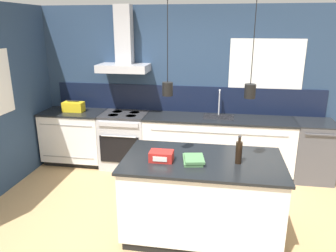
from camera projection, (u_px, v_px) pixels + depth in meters
name	position (u px, v px, depth m)	size (l,w,h in m)	color
ground_plane	(165.00, 228.00, 3.87)	(16.00, 16.00, 0.00)	tan
wall_back	(182.00, 85.00, 5.36)	(5.60, 2.13, 2.60)	navy
wall_left	(0.00, 100.00, 4.52)	(0.08, 3.80, 2.60)	navy
counter_run_left	(75.00, 137.00, 5.62)	(1.04, 0.64, 0.91)	black
counter_run_sink	(217.00, 145.00, 5.24)	(2.33, 0.64, 1.33)	black
oven_range	(125.00, 140.00, 5.47)	(0.74, 0.66, 0.91)	#B5B5BA
dishwasher	(312.00, 150.00, 5.01)	(0.58, 0.65, 0.91)	#4C4C51
kitchen_island	(202.00, 197.00, 3.66)	(1.72, 0.99, 0.91)	black
bottle_on_island	(239.00, 152.00, 3.40)	(0.07, 0.07, 0.30)	black
book_stack	(193.00, 159.00, 3.46)	(0.26, 0.35, 0.06)	#4C7F4C
red_supply_box	(161.00, 156.00, 3.48)	(0.25, 0.18, 0.11)	red
yellow_toolbox	(74.00, 107.00, 5.46)	(0.34, 0.18, 0.19)	gold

